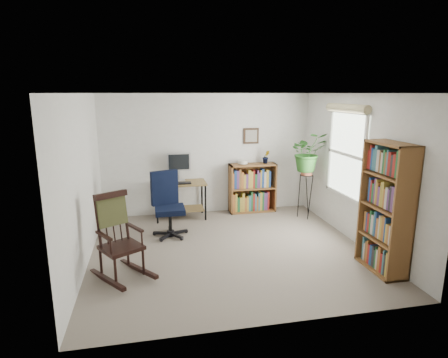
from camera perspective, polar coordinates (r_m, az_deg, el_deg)
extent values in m
cube|color=gray|center=(5.98, 0.79, -10.71)|extent=(4.20, 4.00, 0.00)
cube|color=white|center=(5.48, 0.87, 12.95)|extent=(4.20, 4.00, 0.00)
cube|color=silver|center=(7.54, -2.46, 3.79)|extent=(4.20, 0.00, 2.40)
cube|color=silver|center=(3.75, 7.47, -5.84)|extent=(4.20, 0.00, 2.40)
cube|color=silver|center=(5.56, -20.83, -0.38)|extent=(0.00, 4.00, 2.40)
cube|color=silver|center=(6.39, 19.55, 1.38)|extent=(0.00, 4.00, 2.40)
cube|color=black|center=(7.15, -6.64, -0.64)|extent=(0.40, 0.15, 0.02)
imported|color=#275E21|center=(7.27, 12.76, 6.82)|extent=(1.69, 1.88, 1.46)
imported|color=#275E21|center=(7.67, 6.41, 2.79)|extent=(0.13, 0.24, 0.11)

